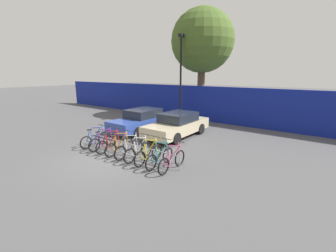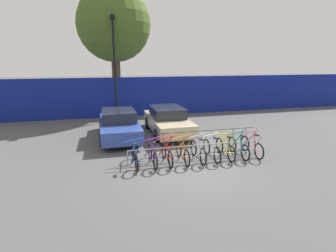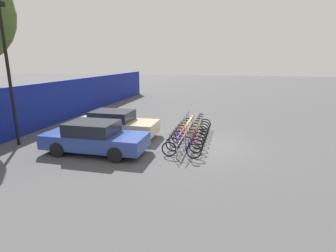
# 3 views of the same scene
# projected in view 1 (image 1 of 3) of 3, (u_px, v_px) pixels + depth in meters

# --- Properties ---
(ground_plane) EXTENTS (120.00, 120.00, 0.00)m
(ground_plane) POSITION_uv_depth(u_px,v_px,m) (112.00, 158.00, 9.88)
(ground_plane) COLOR #4C4C4F
(hoarding_wall) EXTENTS (36.00, 0.16, 2.67)m
(hoarding_wall) POSITION_uv_depth(u_px,v_px,m) (210.00, 104.00, 16.99)
(hoarding_wall) COLOR navy
(hoarding_wall) RESTS_ON ground
(bike_rack) EXTENTS (5.34, 0.04, 0.57)m
(bike_rack) POSITION_uv_depth(u_px,v_px,m) (130.00, 145.00, 10.02)
(bike_rack) COLOR gray
(bike_rack) RESTS_ON ground
(bicycle_blue) EXTENTS (0.68, 1.71, 1.05)m
(bicycle_blue) POSITION_uv_depth(u_px,v_px,m) (95.00, 139.00, 11.33)
(bicycle_blue) COLOR black
(bicycle_blue) RESTS_ON ground
(bicycle_purple) EXTENTS (0.68, 1.71, 1.05)m
(bicycle_purple) POSITION_uv_depth(u_px,v_px,m) (103.00, 142.00, 10.94)
(bicycle_purple) COLOR black
(bicycle_purple) RESTS_ON ground
(bicycle_red) EXTENTS (0.68, 1.71, 1.05)m
(bicycle_red) POSITION_uv_depth(u_px,v_px,m) (111.00, 144.00, 10.62)
(bicycle_red) COLOR black
(bicycle_red) RESTS_ON ground
(bicycle_orange) EXTENTS (0.68, 1.71, 1.05)m
(bicycle_orange) POSITION_uv_depth(u_px,v_px,m) (120.00, 146.00, 10.26)
(bicycle_orange) COLOR black
(bicycle_orange) RESTS_ON ground
(bicycle_silver) EXTENTS (0.68, 1.71, 1.05)m
(bicycle_silver) POSITION_uv_depth(u_px,v_px,m) (129.00, 149.00, 9.90)
(bicycle_silver) COLOR black
(bicycle_silver) RESTS_ON ground
(bicycle_white) EXTENTS (0.68, 1.71, 1.05)m
(bicycle_white) POSITION_uv_depth(u_px,v_px,m) (139.00, 151.00, 9.57)
(bicycle_white) COLOR black
(bicycle_white) RESTS_ON ground
(bicycle_yellow) EXTENTS (0.68, 1.71, 1.05)m
(bicycle_yellow) POSITION_uv_depth(u_px,v_px,m) (149.00, 154.00, 9.23)
(bicycle_yellow) COLOR black
(bicycle_yellow) RESTS_ON ground
(bicycle_teal) EXTENTS (0.68, 1.71, 1.05)m
(bicycle_teal) POSITION_uv_depth(u_px,v_px,m) (160.00, 157.00, 8.89)
(bicycle_teal) COLOR black
(bicycle_teal) RESTS_ON ground
(bicycle_pink) EXTENTS (0.68, 1.71, 1.05)m
(bicycle_pink) POSITION_uv_depth(u_px,v_px,m) (172.00, 161.00, 8.54)
(bicycle_pink) COLOR black
(bicycle_pink) RESTS_ON ground
(car_blue) EXTENTS (1.91, 4.52, 1.40)m
(car_blue) POSITION_uv_depth(u_px,v_px,m) (142.00, 120.00, 14.40)
(car_blue) COLOR #2D479E
(car_blue) RESTS_ON ground
(car_beige) EXTENTS (1.91, 4.53, 1.40)m
(car_beige) POSITION_uv_depth(u_px,v_px,m) (177.00, 125.00, 13.10)
(car_beige) COLOR #C1B28E
(car_beige) RESTS_ON ground
(lamp_post) EXTENTS (0.24, 0.44, 6.41)m
(lamp_post) POSITION_uv_depth(u_px,v_px,m) (181.00, 74.00, 16.91)
(lamp_post) COLOR black
(lamp_post) RESTS_ON ground
(tree_behind_hoarding) EXTENTS (5.15, 5.15, 8.79)m
(tree_behind_hoarding) POSITION_uv_depth(u_px,v_px,m) (202.00, 41.00, 18.35)
(tree_behind_hoarding) COLOR brown
(tree_behind_hoarding) RESTS_ON ground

